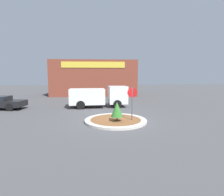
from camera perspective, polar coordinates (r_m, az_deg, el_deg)
name	(u,v)px	position (r m, az deg, el deg)	size (l,w,h in m)	color
ground_plane	(116,121)	(12.13, 1.18, -7.65)	(120.00, 120.00, 0.00)	#474749
traffic_island	(116,120)	(12.12, 1.19, -7.31)	(4.25, 4.25, 0.15)	#BCB7AD
stop_sign	(132,98)	(11.77, 6.61, -0.14)	(0.66, 0.07, 2.35)	#4C4C51
island_shrub	(117,109)	(11.49, 1.64, -3.71)	(0.80, 0.80, 1.28)	brown
utility_truck	(99,96)	(17.64, -4.38, 0.65)	(5.85, 2.44, 2.12)	silver
storefront_building	(94,78)	(29.87, -5.81, 6.45)	(13.65, 6.07, 5.71)	brown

